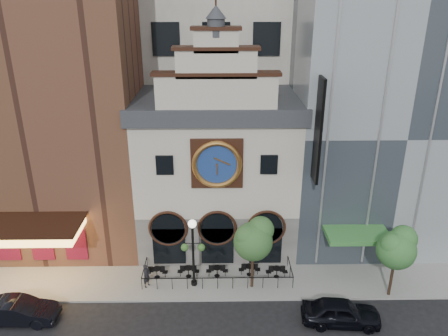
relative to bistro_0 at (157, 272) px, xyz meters
name	(u,v)px	position (x,y,z in m)	size (l,w,h in m)	color
ground	(218,302)	(4.43, -2.56, -0.61)	(120.00, 120.00, 0.00)	black
sidewalk	(218,278)	(4.43, -0.06, -0.54)	(44.00, 5.00, 0.15)	gray
clock_building	(217,167)	(4.43, 5.26, 6.07)	(12.60, 8.78, 18.65)	#605E5B
theater_building	(49,87)	(-8.57, 7.40, 11.99)	(14.00, 15.60, 25.00)	brown
retail_building	(378,117)	(17.42, 7.43, 9.53)	(14.00, 14.40, 20.00)	gray
cafe_railing	(218,272)	(4.43, -0.06, -0.01)	(10.60, 2.60, 0.90)	black
bistro_0	(157,272)	(0.00, 0.00, 0.00)	(1.58, 0.68, 0.90)	black
bistro_1	(188,271)	(2.30, 0.08, 0.00)	(1.58, 0.68, 0.90)	black
bistro_2	(217,271)	(4.39, 0.09, 0.00)	(1.58, 0.68, 0.90)	black
bistro_3	(249,269)	(6.77, 0.22, 0.00)	(1.58, 0.68, 0.90)	black
bistro_4	(277,272)	(8.74, -0.08, 0.00)	(1.58, 0.68, 0.90)	black
car_right	(341,312)	(12.21, -4.72, 0.22)	(1.98, 4.92, 1.67)	black
car_left	(19,311)	(-8.17, -4.25, 0.19)	(1.69, 4.85, 1.60)	black
pedestrian	(147,276)	(-0.56, -1.00, 0.41)	(0.64, 0.42, 1.75)	black
lamppost	(193,246)	(2.75, -0.87, 2.77)	(1.67, 0.57, 5.23)	black
tree_left	(254,238)	(6.90, -1.10, 3.46)	(2.78, 2.67, 5.35)	#382619
tree_right	(397,247)	(16.28, -2.13, 3.33)	(2.69, 2.59, 5.17)	#382619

